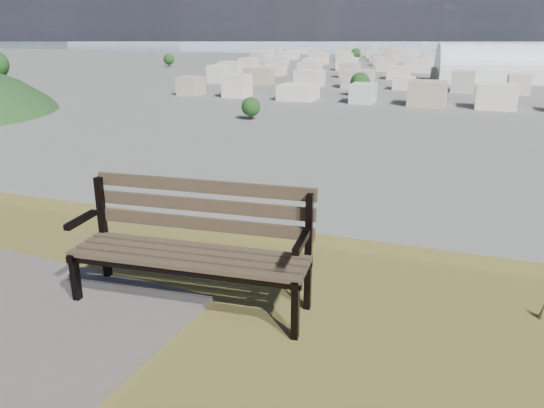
% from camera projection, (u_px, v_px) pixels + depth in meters
% --- Properties ---
extents(park_bench, '(2.03, 0.80, 1.03)m').
position_uv_depth(park_bench, '(194.00, 239.00, 4.42)').
color(park_bench, '#413425').
rests_on(park_bench, hilltop_mesa).
extents(arena, '(63.91, 35.94, 25.46)m').
position_uv_depth(arena, '(498.00, 70.00, 270.09)').
color(arena, silver).
rests_on(arena, ground).
extents(city_blocks, '(395.00, 361.00, 7.00)m').
position_uv_depth(city_blocks, '(467.00, 63.00, 360.66)').
color(city_blocks, silver).
rests_on(city_blocks, ground).
extents(city_trees, '(406.52, 387.20, 9.98)m').
position_uv_depth(city_trees, '(417.00, 68.00, 301.52)').
color(city_trees, '#2F2517').
rests_on(city_trees, ground).
extents(bay_water, '(2400.00, 700.00, 0.12)m').
position_uv_depth(bay_water, '(471.00, 45.00, 812.37)').
color(bay_water, '#90A4B7').
rests_on(bay_water, ground).
extents(far_hills, '(2050.00, 340.00, 60.00)m').
position_uv_depth(far_hills, '(446.00, 27.00, 1272.19)').
color(far_hills, '#9CADC2').
rests_on(far_hills, ground).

